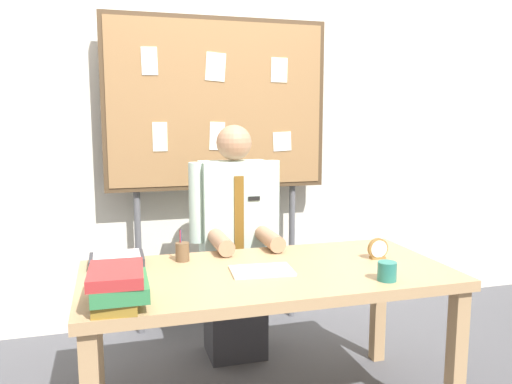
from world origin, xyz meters
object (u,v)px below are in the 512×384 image
object	(u,v)px
open_notebook	(262,271)
pen_holder	(182,252)
desk	(268,287)
book_stack	(118,286)
person	(235,251)
desk_clock	(378,249)
paper_tray	(117,260)
coffee_mug	(387,271)
bulletin_board	(218,108)

from	to	relation	value
open_notebook	pen_holder	xyz separation A→B (m)	(-0.33, 0.29, 0.04)
desk	book_stack	bearing A→B (deg)	-158.15
person	desk_clock	distance (m)	0.88
open_notebook	paper_tray	xyz separation A→B (m)	(-0.66, 0.30, 0.02)
open_notebook	coffee_mug	xyz separation A→B (m)	(0.50, -0.28, 0.04)
person	desk	bearing A→B (deg)	-90.00
person	coffee_mug	distance (m)	1.07
pen_holder	paper_tray	bearing A→B (deg)	178.46
desk_clock	paper_tray	bearing A→B (deg)	169.19
book_stack	coffee_mug	world-z (taller)	book_stack
open_notebook	pen_holder	distance (m)	0.45
desk	paper_tray	xyz separation A→B (m)	(-0.69, 0.28, 0.11)
desk_clock	coffee_mug	distance (m)	0.36
desk	person	size ratio (longest dim) A/B	1.23
book_stack	paper_tray	bearing A→B (deg)	89.59
book_stack	pen_holder	world-z (taller)	pen_holder
coffee_mug	bulletin_board	bearing A→B (deg)	108.26
desk	open_notebook	xyz separation A→B (m)	(-0.04, -0.02, 0.09)
desk	pen_holder	bearing A→B (deg)	143.77
paper_tray	bulletin_board	bearing A→B (deg)	50.40
desk	bulletin_board	distance (m)	1.41
pen_holder	desk_clock	bearing A→B (deg)	-13.76
person	bulletin_board	distance (m)	0.97
coffee_mug	paper_tray	size ratio (longest dim) A/B	0.33
bulletin_board	open_notebook	bearing A→B (deg)	-91.78
bulletin_board	desk_clock	xyz separation A→B (m)	(0.61, -1.08, -0.74)
person	desk_clock	xyz separation A→B (m)	(0.61, -0.62, 0.12)
book_stack	desk_clock	size ratio (longest dim) A/B	2.81
person	book_stack	world-z (taller)	person
person	coffee_mug	xyz separation A→B (m)	(0.47, -0.95, 0.12)
desk_clock	pen_holder	xyz separation A→B (m)	(-0.98, 0.24, -0.00)
person	open_notebook	xyz separation A→B (m)	(-0.04, -0.68, 0.08)
pen_holder	desk	bearing A→B (deg)	-36.23
open_notebook	pen_holder	size ratio (longest dim) A/B	1.81
book_stack	paper_tray	xyz separation A→B (m)	(0.00, 0.56, -0.05)
coffee_mug	desk_clock	bearing A→B (deg)	66.93
desk_clock	desk	bearing A→B (deg)	-177.00
person	book_stack	size ratio (longest dim) A/B	4.63
desk	book_stack	distance (m)	0.77
pen_holder	paper_tray	xyz separation A→B (m)	(-0.32, 0.01, -0.02)
bulletin_board	open_notebook	size ratio (longest dim) A/B	7.27
coffee_mug	paper_tray	bearing A→B (deg)	153.48
desk	person	xyz separation A→B (m)	(0.00, 0.66, 0.01)
open_notebook	pen_holder	world-z (taller)	pen_holder
desk	person	distance (m)	0.66
open_notebook	coffee_mug	distance (m)	0.57
paper_tray	desk_clock	bearing A→B (deg)	-10.81
desk_clock	paper_tray	world-z (taller)	desk_clock
desk	desk_clock	world-z (taller)	desk_clock
desk	desk_clock	distance (m)	0.62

